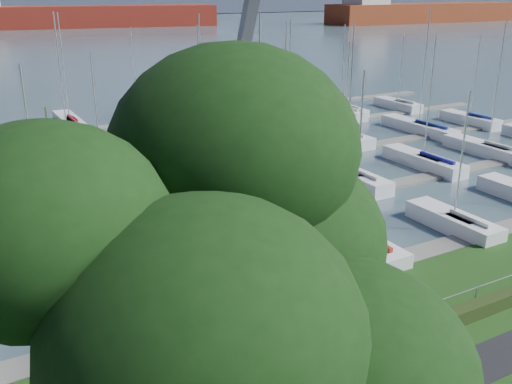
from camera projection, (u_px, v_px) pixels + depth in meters
path at (446, 380)px, 22.00m from camera, size 160.00×2.00×0.04m
hedge at (400, 338)px, 24.01m from camera, size 80.00×0.70×0.70m
fence at (395, 316)px, 24.05m from camera, size 80.00×0.04×0.04m
docks at (171, 178)px, 45.87m from camera, size 90.00×41.60×0.25m
tree at (238, 271)px, 10.68m from camera, size 9.13×8.32×13.74m
crane at (255, 101)px, 47.37m from camera, size 5.38×13.47×22.35m
cargo_ship_mid at (70, 17)px, 214.52m from camera, size 102.58×35.19×21.50m
cargo_ship_east at (419, 13)px, 245.22m from camera, size 94.90×22.32×21.50m
sailboat_fleet at (143, 104)px, 46.03m from camera, size 74.60×49.79×13.28m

